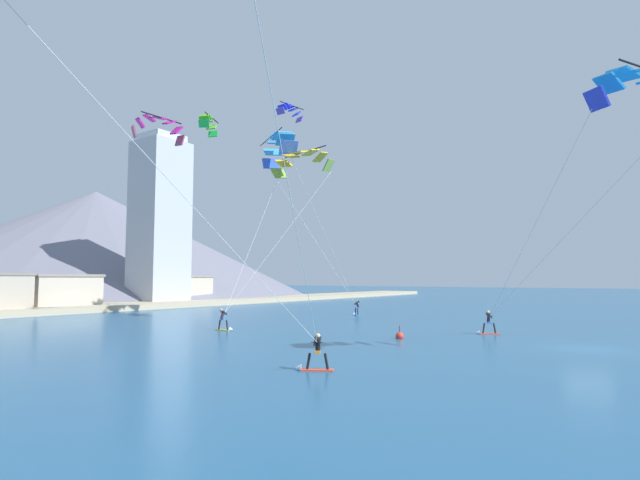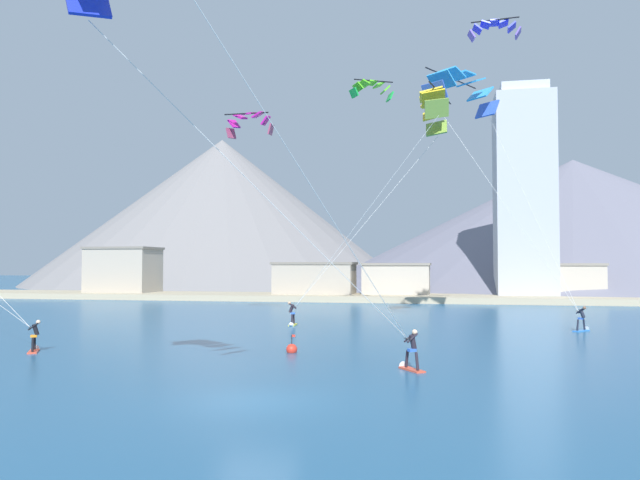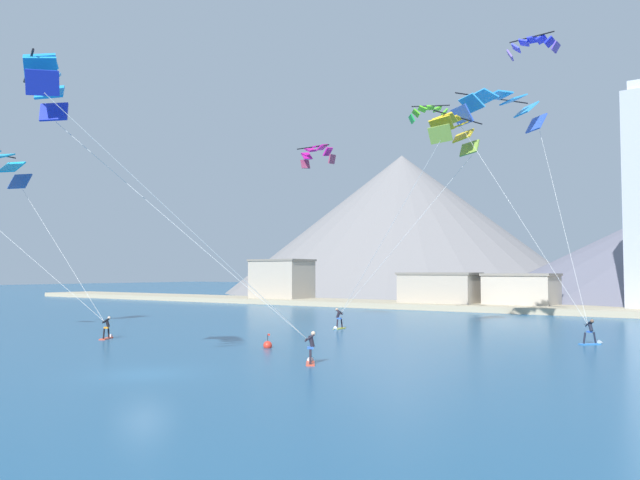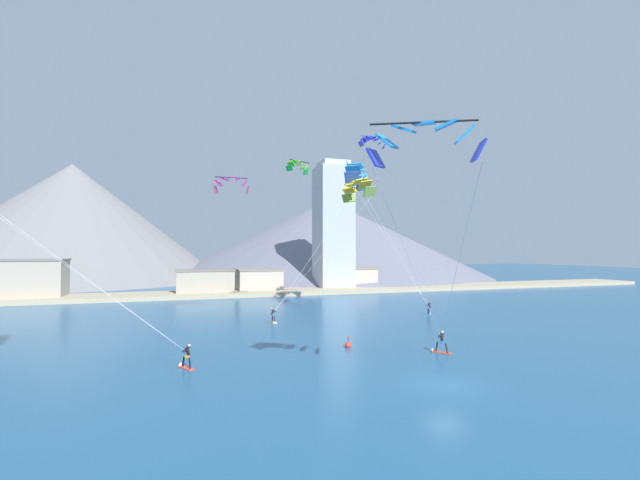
{
  "view_description": "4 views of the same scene",
  "coord_description": "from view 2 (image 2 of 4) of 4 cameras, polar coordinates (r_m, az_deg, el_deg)",
  "views": [
    {
      "loc": [
        -32.48,
        -4.34,
        4.05
      ],
      "look_at": [
        0.54,
        19.19,
        7.18
      ],
      "focal_mm": 28.0,
      "sensor_mm": 36.0,
      "label": 1
    },
    {
      "loc": [
        5.91,
        -19.45,
        4.42
      ],
      "look_at": [
        -1.43,
        17.64,
        5.89
      ],
      "focal_mm": 35.0,
      "sensor_mm": 36.0,
      "label": 2
    },
    {
      "loc": [
        23.2,
        -19.7,
        4.77
      ],
      "look_at": [
        -2.05,
        17.63,
        7.08
      ],
      "focal_mm": 35.0,
      "sensor_mm": 36.0,
      "label": 3
    },
    {
      "loc": [
        -15.21,
        -21.77,
        7.91
      ],
      "look_at": [
        -2.13,
        16.63,
        9.0
      ],
      "focal_mm": 24.0,
      "sensor_mm": 36.0,
      "label": 4
    }
  ],
  "objects": [
    {
      "name": "shore_building_promenade_mid",
      "position": [
        82.01,
        21.77,
        -3.57
      ],
      "size": [
        7.8,
        6.3,
        4.54
      ],
      "color": "#B7AD9E",
      "rests_on": "ground"
    },
    {
      "name": "kitesurfer_near_lead",
      "position": [
        45.37,
        -2.59,
        -7.11
      ],
      "size": [
        0.66,
        1.76,
        1.8
      ],
      "color": "yellow",
      "rests_on": "ground"
    },
    {
      "name": "kitesurfer_near_trail",
      "position": [
        45.08,
        22.92,
        -7.02
      ],
      "size": [
        1.44,
        1.58,
        1.74
      ],
      "color": "#337FDB",
      "rests_on": "ground"
    },
    {
      "name": "kitesurfer_mid_center",
      "position": [
        26.87,
        8.19,
        -10.53
      ],
      "size": [
        1.32,
        1.66,
        1.78
      ],
      "color": "#E54C33",
      "rests_on": "ground"
    },
    {
      "name": "shore_building_quay_west",
      "position": [
        78.72,
        -0.48,
        -3.74
      ],
      "size": [
        10.26,
        5.55,
        4.68
      ],
      "color": "#A89E8E",
      "rests_on": "ground"
    },
    {
      "name": "race_marker_buoy",
      "position": [
        31.71,
        -2.6,
        -9.96
      ],
      "size": [
        0.56,
        0.56,
        1.02
      ],
      "color": "red",
      "rests_on": "ground"
    },
    {
      "name": "highrise_tower",
      "position": [
        81.23,
        18.15,
        3.98
      ],
      "size": [
        7.0,
        7.0,
        26.53
      ],
      "color": "#A8ADB7",
      "rests_on": "ground"
    },
    {
      "name": "mountain_peak_west_ridge",
      "position": [
        125.29,
        22.18,
        1.39
      ],
      "size": [
        97.63,
        97.63,
        23.97
      ],
      "color": "slate",
      "rests_on": "ground"
    },
    {
      "name": "shore_building_quay_east",
      "position": [
        79.55,
        7.05,
        -3.74
      ],
      "size": [
        8.49,
        7.08,
        4.58
      ],
      "color": "#B7AD9E",
      "rests_on": "ground"
    },
    {
      "name": "parafoil_kite_near_trail",
      "position": [
        50.86,
        12.83,
        13.41
      ],
      "size": [
        10.31,
        8.87,
        17.86
      ],
      "color": "blue"
    },
    {
      "name": "mountain_peak_central_summit",
      "position": [
        139.78,
        -8.97,
        2.57
      ],
      "size": [
        81.86,
        81.86,
        32.09
      ],
      "color": "slate",
      "rests_on": "ground"
    },
    {
      "name": "parafoil_kite_distant_high_outer",
      "position": [
        54.22,
        4.76,
        13.69
      ],
      "size": [
        3.69,
        2.85,
        1.57
      ],
      "color": "green"
    },
    {
      "name": "parafoil_kite_distant_low_drift",
      "position": [
        50.62,
        -6.47,
        10.73
      ],
      "size": [
        4.1,
        1.84,
        1.98
      ],
      "color": "#9D3D5E"
    },
    {
      "name": "shoreline_strip",
      "position": [
        76.19,
        6.76,
        -5.28
      ],
      "size": [
        180.0,
        10.0,
        0.7
      ],
      "primitive_type": "cube",
      "color": "tan",
      "rests_on": "ground"
    },
    {
      "name": "parafoil_kite_near_lead",
      "position": [
        45.6,
        10.28,
        11.84
      ],
      "size": [
        11.25,
        7.11,
        15.18
      ],
      "color": "#7DA43D"
    },
    {
      "name": "shore_building_harbour_front",
      "position": [
        87.84,
        -17.53,
        -2.81
      ],
      "size": [
        8.89,
        6.39,
        6.72
      ],
      "color": "#A89E8E",
      "rests_on": "ground"
    },
    {
      "name": "kitesurfer_far_left",
      "position": [
        35.14,
        -24.63,
        -8.48
      ],
      "size": [
        1.2,
        1.71,
        1.69
      ],
      "color": "#E54C33",
      "rests_on": "ground"
    },
    {
      "name": "parafoil_kite_distant_mid_solo",
      "position": [
        52.99,
        15.66,
        18.19
      ],
      "size": [
        4.11,
        1.2,
        1.51
      ],
      "color": "#5940B3"
    },
    {
      "name": "ground_plane",
      "position": [
        20.8,
        -5.76,
        -14.49
      ],
      "size": [
        400.0,
        400.0,
        0.0
      ],
      "primitive_type": "plane",
      "color": "#23567F"
    }
  ]
}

